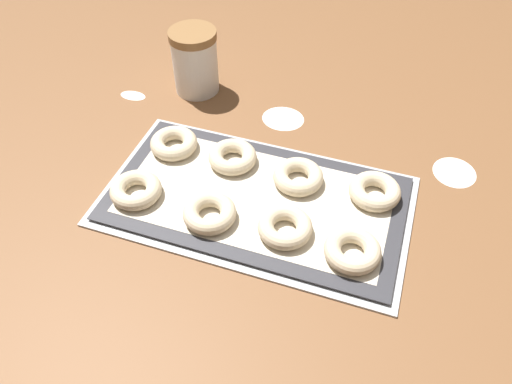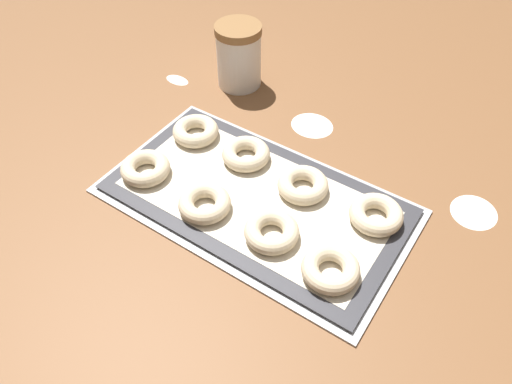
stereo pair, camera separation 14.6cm
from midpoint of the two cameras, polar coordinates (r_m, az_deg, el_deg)
ground_plane at (r=0.84m, az=-5.77°, el=-1.10°), size 2.80×2.80×0.00m
baking_tray at (r=0.83m, az=-5.03°, el=-1.43°), size 0.51×0.28×0.01m
baking_mat at (r=0.82m, az=-5.05°, el=-1.18°), size 0.48×0.26×0.00m
bagel_front_far_left at (r=0.86m, az=-18.40°, el=-0.25°), size 0.08×0.08×0.03m
bagel_front_mid_left at (r=0.79m, az=-10.60°, el=-2.90°), size 0.08×0.08×0.03m
bagel_front_mid_right at (r=0.76m, az=-2.11°, el=-4.58°), size 0.08×0.08×0.03m
bagel_front_far_right at (r=0.74m, az=5.47°, el=-7.27°), size 0.08×0.08×0.03m
bagel_back_far_left at (r=0.92m, az=-13.90°, el=5.03°), size 0.08×0.08×0.03m
bagel_back_mid_left at (r=0.88m, az=-7.46°, el=3.58°), size 0.08×0.08×0.03m
bagel_back_mid_right at (r=0.83m, az=-0.10°, el=1.30°), size 0.08×0.08×0.03m
bagel_back_far_right at (r=0.82m, az=8.58°, el=-0.40°), size 0.08×0.08×0.03m
flour_canister at (r=1.05m, az=-11.08°, el=14.19°), size 0.09×0.09×0.13m
flour_patch_near at (r=1.10m, az=-17.71°, el=10.21°), size 0.06×0.03×0.00m
flour_patch_far at (r=0.99m, az=-1.11°, el=8.11°), size 0.08×0.07×0.00m
flour_patch_side at (r=0.92m, az=17.70°, el=1.79°), size 0.07×0.08×0.00m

